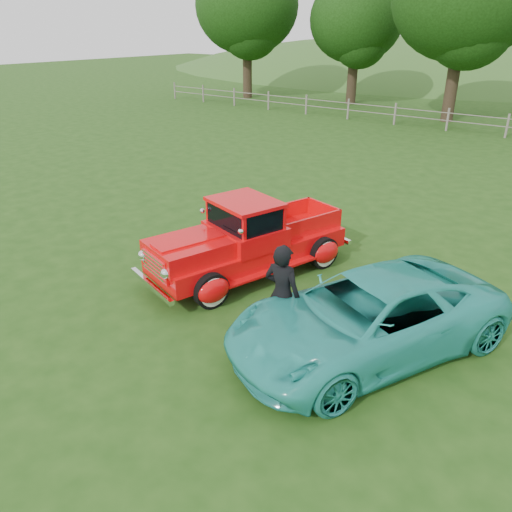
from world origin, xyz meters
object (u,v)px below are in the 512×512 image
Objects in this scene: teal_sedan at (368,317)px; man at (282,294)px; red_pickup at (248,241)px; tree_far_west at (247,6)px; tree_mid_west at (357,19)px.

man reaches higher than teal_sedan.
red_pickup is at bearing -44.12° from man.
tree_far_west is 5.23× the size of man.
tree_far_west is at bearing 156.30° from teal_sedan.
tree_far_west is 33.79m from man.
tree_mid_west is at bearing 129.10° from red_pickup.
tree_mid_west is at bearing -69.49° from man.
red_pickup is (19.10, -23.88, -5.69)m from tree_far_west.
tree_mid_west is 1.68× the size of teal_sedan.
teal_sedan is (14.65, -27.03, -4.85)m from tree_mid_west.
teal_sedan is (22.65, -25.03, -5.78)m from tree_far_west.
tree_mid_west reaches higher than red_pickup.
red_pickup is (11.10, -25.88, -4.75)m from tree_mid_west.
tree_mid_west is 31.02m from man.
teal_sedan is 2.66× the size of man.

